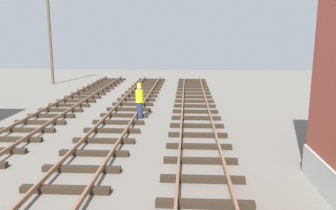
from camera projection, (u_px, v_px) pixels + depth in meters
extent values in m
cube|color=#2D2319|center=(205.00, 204.00, 8.63)|extent=(2.50, 0.24, 0.18)
cube|color=#2D2319|center=(202.00, 179.00, 10.12)|extent=(2.50, 0.24, 0.18)
cube|color=#2D2319|center=(200.00, 161.00, 11.60)|extent=(2.50, 0.24, 0.18)
cube|color=#2D2319|center=(199.00, 146.00, 13.09)|extent=(2.50, 0.24, 0.18)
cube|color=#2D2319|center=(198.00, 135.00, 14.57)|extent=(2.50, 0.24, 0.18)
cube|color=#2D2319|center=(197.00, 126.00, 16.06)|extent=(2.50, 0.24, 0.18)
cube|color=#2D2319|center=(196.00, 118.00, 17.55)|extent=(2.50, 0.24, 0.18)
cube|color=#2D2319|center=(195.00, 112.00, 19.03)|extent=(2.50, 0.24, 0.18)
cube|color=#2D2319|center=(195.00, 106.00, 20.52)|extent=(2.50, 0.24, 0.18)
cube|color=#2D2319|center=(194.00, 101.00, 22.01)|extent=(2.50, 0.24, 0.18)
cube|color=#2D2319|center=(194.00, 97.00, 23.49)|extent=(2.50, 0.24, 0.18)
cube|color=#2D2319|center=(193.00, 93.00, 24.98)|extent=(2.50, 0.24, 0.18)
cube|color=#2D2319|center=(193.00, 90.00, 26.46)|extent=(2.50, 0.24, 0.18)
cube|color=#2D2319|center=(193.00, 87.00, 27.95)|extent=(2.50, 0.24, 0.18)
cube|color=#2D2319|center=(192.00, 84.00, 29.44)|extent=(2.50, 0.24, 0.18)
cube|color=#2D2319|center=(192.00, 82.00, 30.92)|extent=(2.50, 0.24, 0.18)
cube|color=#2D2319|center=(192.00, 80.00, 32.41)|extent=(2.50, 0.24, 0.18)
cube|color=#2D2319|center=(65.00, 190.00, 9.43)|extent=(2.50, 0.24, 0.18)
cube|color=#2D2319|center=(82.00, 169.00, 10.88)|extent=(2.50, 0.24, 0.18)
cube|color=#2D2319|center=(94.00, 153.00, 12.33)|extent=(2.50, 0.24, 0.18)
cube|color=#2D2319|center=(104.00, 141.00, 13.78)|extent=(2.50, 0.24, 0.18)
cube|color=#2D2319|center=(112.00, 131.00, 15.23)|extent=(2.50, 0.24, 0.18)
cube|color=#2D2319|center=(118.00, 122.00, 16.68)|extent=(2.50, 0.24, 0.18)
cube|color=#2D2319|center=(124.00, 115.00, 18.13)|extent=(2.50, 0.24, 0.18)
cube|color=#2D2319|center=(129.00, 109.00, 19.58)|extent=(2.50, 0.24, 0.18)
cube|color=#2D2319|center=(133.00, 104.00, 21.03)|extent=(2.50, 0.24, 0.18)
cube|color=#2D2319|center=(136.00, 100.00, 22.48)|extent=(2.50, 0.24, 0.18)
cube|color=#2D2319|center=(139.00, 96.00, 23.93)|extent=(2.50, 0.24, 0.18)
cube|color=#2D2319|center=(142.00, 92.00, 25.38)|extent=(2.50, 0.24, 0.18)
cube|color=#2D2319|center=(144.00, 89.00, 26.83)|extent=(2.50, 0.24, 0.18)
cube|color=#2D2319|center=(147.00, 86.00, 28.28)|extent=(2.50, 0.24, 0.18)
cube|color=#2D2319|center=(149.00, 84.00, 29.73)|extent=(2.50, 0.24, 0.18)
cube|color=#2D2319|center=(150.00, 82.00, 31.18)|extent=(2.50, 0.24, 0.18)
cube|color=#2D2319|center=(152.00, 80.00, 32.63)|extent=(2.50, 0.24, 0.18)
cube|color=#2D2319|center=(12.00, 139.00, 13.97)|extent=(2.50, 0.24, 0.18)
cube|color=#2D2319|center=(27.00, 130.00, 15.32)|extent=(2.50, 0.24, 0.18)
cube|color=#2D2319|center=(40.00, 122.00, 16.67)|extent=(2.50, 0.24, 0.18)
cube|color=#2D2319|center=(51.00, 116.00, 18.03)|extent=(2.50, 0.24, 0.18)
cube|color=#2D2319|center=(61.00, 110.00, 19.38)|extent=(2.50, 0.24, 0.18)
cube|color=#2D2319|center=(69.00, 105.00, 20.73)|extent=(2.50, 0.24, 0.18)
cube|color=#2D2319|center=(76.00, 101.00, 22.08)|extent=(2.50, 0.24, 0.18)
cube|color=#2D2319|center=(83.00, 97.00, 23.43)|extent=(2.50, 0.24, 0.18)
cube|color=#2D2319|center=(88.00, 94.00, 24.78)|extent=(2.50, 0.24, 0.18)
cube|color=#2D2319|center=(94.00, 91.00, 26.13)|extent=(2.50, 0.24, 0.18)
cube|color=#2D2319|center=(98.00, 88.00, 27.48)|extent=(2.50, 0.24, 0.18)
cube|color=#2D2319|center=(102.00, 85.00, 28.83)|extent=(2.50, 0.24, 0.18)
cube|color=#2D2319|center=(106.00, 83.00, 30.19)|extent=(2.50, 0.24, 0.18)
cube|color=#2D2319|center=(110.00, 81.00, 31.54)|extent=(2.50, 0.24, 0.18)
cube|color=#2D2319|center=(113.00, 79.00, 32.89)|extent=(2.50, 0.24, 0.18)
cylinder|color=brown|center=(50.00, 38.00, 29.51)|extent=(0.24, 0.24, 8.06)
cylinder|color=#262D4C|center=(140.00, 110.00, 17.79)|extent=(0.32, 0.32, 0.85)
cylinder|color=yellow|center=(139.00, 96.00, 17.64)|extent=(0.40, 0.40, 0.65)
sphere|color=tan|center=(139.00, 88.00, 17.55)|extent=(0.24, 0.24, 0.24)
sphere|color=yellow|center=(139.00, 85.00, 17.52)|extent=(0.22, 0.22, 0.22)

